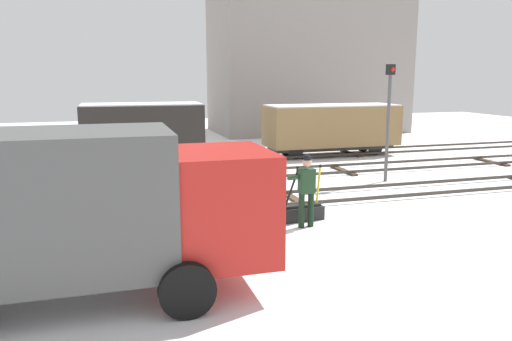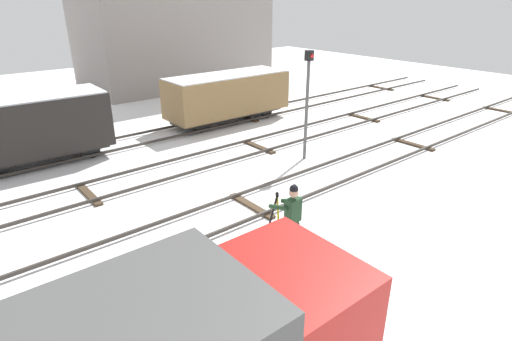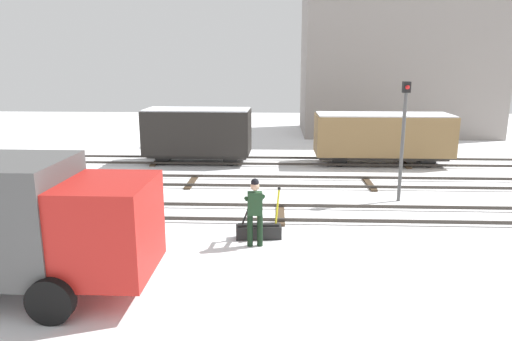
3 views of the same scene
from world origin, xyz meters
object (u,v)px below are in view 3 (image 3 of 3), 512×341
rail_worker (255,208)px  freight_car_far_end (382,135)px  switch_lever_frame (259,230)px  signal_post (403,130)px  freight_car_near_switch (198,132)px

rail_worker → freight_car_far_end: (5.49, 10.24, 0.33)m
switch_lever_frame → freight_car_far_end: size_ratio=0.23×
rail_worker → signal_post: 6.60m
signal_post → freight_car_far_end: bearing=83.6°
freight_car_near_switch → freight_car_far_end: bearing=1.4°
switch_lever_frame → freight_car_far_end: (5.41, 9.71, 1.13)m
switch_lever_frame → freight_car_near_switch: bearing=103.0°
switch_lever_frame → rail_worker: 0.96m
switch_lever_frame → freight_car_near_switch: freight_car_near_switch is taller
freight_car_far_end → rail_worker: bearing=-118.4°
rail_worker → freight_car_far_end: size_ratio=0.30×
switch_lever_frame → rail_worker: (-0.08, -0.53, 0.80)m
switch_lever_frame → freight_car_near_switch: (-3.23, 9.71, 1.22)m
signal_post → freight_car_far_end: size_ratio=0.66×
rail_worker → signal_post: bearing=36.1°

